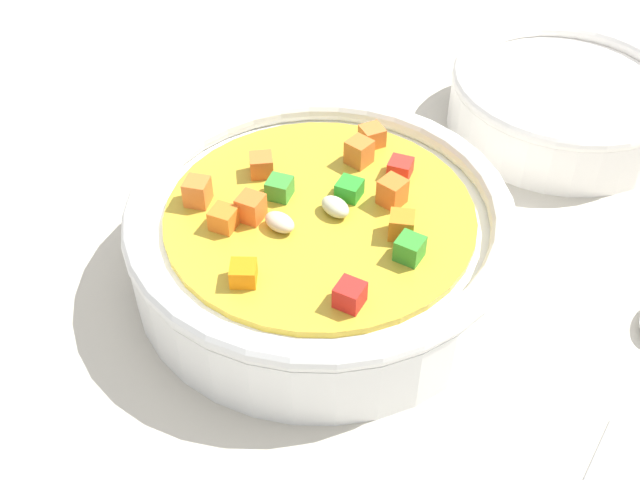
# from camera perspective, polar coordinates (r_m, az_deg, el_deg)

# --- Properties ---
(ground_plane) EXTENTS (1.40, 1.40, 0.02)m
(ground_plane) POSITION_cam_1_polar(r_m,az_deg,el_deg) (0.44, 0.00, -3.22)
(ground_plane) COLOR #BAB2A0
(soup_bowl_main) EXTENTS (0.20, 0.20, 0.06)m
(soup_bowl_main) POSITION_cam_1_polar(r_m,az_deg,el_deg) (0.41, -0.00, 0.36)
(soup_bowl_main) COLOR white
(soup_bowl_main) RESTS_ON ground_plane
(spoon) EXTENTS (0.11, 0.21, 0.01)m
(spoon) POSITION_cam_1_polar(r_m,az_deg,el_deg) (0.40, 21.87, -10.21)
(spoon) COLOR silver
(spoon) RESTS_ON ground_plane
(side_bowl_small) EXTENTS (0.15, 0.15, 0.04)m
(side_bowl_small) POSITION_cam_1_polar(r_m,az_deg,el_deg) (0.55, 17.41, 9.78)
(side_bowl_small) COLOR white
(side_bowl_small) RESTS_ON ground_plane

